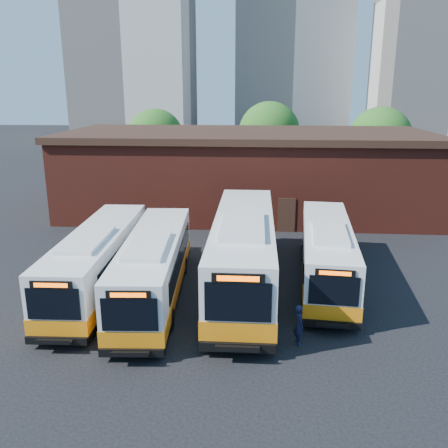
# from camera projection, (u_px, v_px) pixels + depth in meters

# --- Properties ---
(ground) EXTENTS (220.00, 220.00, 0.00)m
(ground) POSITION_uv_depth(u_px,v_px,m) (230.00, 327.00, 19.91)
(ground) COLOR black
(bus_west) EXTENTS (2.82, 11.79, 3.19)m
(bus_west) POSITION_uv_depth(u_px,v_px,m) (99.00, 263.00, 23.13)
(bus_west) COLOR silver
(bus_west) RESTS_ON ground
(bus_midwest) EXTENTS (3.16, 11.82, 3.19)m
(bus_midwest) POSITION_uv_depth(u_px,v_px,m) (154.00, 269.00, 22.31)
(bus_midwest) COLOR silver
(bus_midwest) RESTS_ON ground
(bus_mideast) EXTENTS (3.02, 13.99, 3.80)m
(bus_mideast) POSITION_uv_depth(u_px,v_px,m) (243.00, 254.00, 23.49)
(bus_mideast) COLOR silver
(bus_mideast) RESTS_ON ground
(bus_east) EXTENTS (3.26, 11.63, 3.13)m
(bus_east) POSITION_uv_depth(u_px,v_px,m) (326.00, 255.00, 24.22)
(bus_east) COLOR silver
(bus_east) RESTS_ON ground
(transit_worker) EXTENTS (0.53, 0.68, 1.63)m
(transit_worker) POSITION_uv_depth(u_px,v_px,m) (299.00, 324.00, 18.40)
(transit_worker) COLOR black
(transit_worker) RESTS_ON ground
(depot_building) EXTENTS (28.60, 12.60, 6.40)m
(depot_building) POSITION_uv_depth(u_px,v_px,m) (246.00, 171.00, 38.18)
(depot_building) COLOR maroon
(depot_building) RESTS_ON ground
(tree_west) EXTENTS (6.00, 6.00, 7.65)m
(tree_west) POSITION_uv_depth(u_px,v_px,m) (155.00, 138.00, 50.04)
(tree_west) COLOR #382314
(tree_west) RESTS_ON ground
(tree_mid) EXTENTS (6.56, 6.56, 8.36)m
(tree_mid) POSITION_uv_depth(u_px,v_px,m) (269.00, 132.00, 50.95)
(tree_mid) COLOR #382314
(tree_mid) RESTS_ON ground
(tree_east) EXTENTS (6.24, 6.24, 7.96)m
(tree_east) POSITION_uv_depth(u_px,v_px,m) (380.00, 138.00, 47.34)
(tree_east) COLOR #382314
(tree_east) RESTS_ON ground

